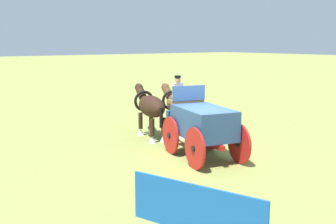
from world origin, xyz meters
The scene contains 5 objects.
ground_plane centered at (0.00, 0.00, 0.00)m, with size 220.00×220.00×0.00m, color olive.
show_wagon centered at (0.14, -0.03, 1.23)m, with size 5.59×2.50×2.81m.
draft_horse_near centered at (3.65, -0.24, 1.33)m, with size 3.09×1.38×2.19m.
draft_horse_off centered at (3.34, -1.51, 1.29)m, with size 3.11×1.35×2.14m.
sponsor_banner centered at (-4.19, 3.93, 0.55)m, with size 3.20×0.06×1.10m, color #1959B2.
Camera 1 is at (-10.27, 9.18, 4.04)m, focal length 43.08 mm.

